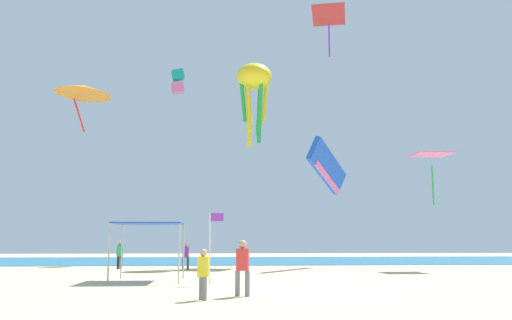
# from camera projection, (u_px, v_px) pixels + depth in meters

# --- Properties ---
(ground) EXTENTS (110.00, 110.00, 0.10)m
(ground) POSITION_uv_depth(u_px,v_px,m) (301.00, 290.00, 20.78)
(ground) COLOR #D1BA8C
(ocean_strip) EXTENTS (110.00, 20.00, 0.03)m
(ocean_strip) POSITION_uv_depth(u_px,v_px,m) (253.00, 260.00, 49.20)
(ocean_strip) COLOR #1E6B93
(ocean_strip) RESTS_ON ground
(canopy_tent) EXTENTS (3.10, 3.17, 2.66)m
(canopy_tent) POSITION_uv_depth(u_px,v_px,m) (149.00, 226.00, 25.12)
(canopy_tent) COLOR #B2B2B7
(canopy_tent) RESTS_ON ground
(person_near_tent) EXTENTS (0.43, 0.46, 1.82)m
(person_near_tent) POSITION_uv_depth(u_px,v_px,m) (120.00, 252.00, 35.01)
(person_near_tent) COLOR black
(person_near_tent) RESTS_ON ground
(person_leftmost) EXTENTS (0.45, 0.40, 1.68)m
(person_leftmost) POSITION_uv_depth(u_px,v_px,m) (186.00, 254.00, 34.14)
(person_leftmost) COLOR brown
(person_leftmost) RESTS_ON ground
(person_central) EXTENTS (0.50, 0.44, 1.86)m
(person_central) POSITION_uv_depth(u_px,v_px,m) (242.00, 263.00, 18.12)
(person_central) COLOR slate
(person_central) RESTS_ON ground
(person_rightmost) EXTENTS (0.38, 0.40, 1.58)m
(person_rightmost) POSITION_uv_depth(u_px,v_px,m) (203.00, 270.00, 16.95)
(person_rightmost) COLOR slate
(person_rightmost) RESTS_ON ground
(banner_flag) EXTENTS (0.61, 0.06, 3.02)m
(banner_flag) POSITION_uv_depth(u_px,v_px,m) (212.00, 240.00, 23.00)
(banner_flag) COLOR silver
(banner_flag) RESTS_ON ground
(kite_diamond_red) EXTENTS (3.54, 3.46, 4.45)m
(kite_diamond_red) POSITION_uv_depth(u_px,v_px,m) (329.00, 17.00, 48.88)
(kite_diamond_red) COLOR red
(kite_delta_orange) EXTENTS (5.18, 5.16, 3.16)m
(kite_delta_orange) POSITION_uv_depth(u_px,v_px,m) (83.00, 90.00, 37.95)
(kite_delta_orange) COLOR orange
(kite_parafoil_blue) EXTENTS (3.84, 5.07, 3.66)m
(kite_parafoil_blue) POSITION_uv_depth(u_px,v_px,m) (327.00, 167.00, 38.14)
(kite_parafoil_blue) COLOR blue
(kite_octopus_yellow) EXTENTS (2.74, 2.74, 6.39)m
(kite_octopus_yellow) POSITION_uv_depth(u_px,v_px,m) (254.00, 81.00, 41.59)
(kite_octopus_yellow) COLOR yellow
(kite_box_teal) EXTENTS (1.29, 1.14, 2.25)m
(kite_box_teal) POSITION_uv_depth(u_px,v_px,m) (178.00, 82.00, 47.70)
(kite_box_teal) COLOR teal
(kite_diamond_pink) EXTENTS (2.49, 2.49, 3.38)m
(kite_diamond_pink) POSITION_uv_depth(u_px,v_px,m) (432.00, 157.00, 35.83)
(kite_diamond_pink) COLOR pink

